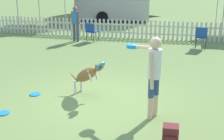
{
  "coord_description": "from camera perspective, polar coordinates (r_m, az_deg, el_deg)",
  "views": [
    {
      "loc": [
        1.63,
        -6.7,
        3.01
      ],
      "look_at": [
        0.25,
        -0.12,
        0.83
      ],
      "focal_mm": 50.0,
      "sensor_mm": 36.0,
      "label": 1
    }
  ],
  "objects": [
    {
      "name": "leaping_dog",
      "position": [
        7.65,
        -4.55,
        -0.81
      ],
      "size": [
        1.13,
        0.68,
        0.97
      ],
      "rotation": [
        0.0,
        0.0,
        -2.04
      ],
      "color": "olive",
      "rests_on": "ground_plane"
    },
    {
      "name": "folding_chair_center",
      "position": [
        12.84,
        16.03,
        6.09
      ],
      "size": [
        0.5,
        0.52,
        0.87
      ],
      "rotation": [
        0.0,
        0.0,
        3.02
      ],
      "color": "#333338",
      "rests_on": "ground_plane"
    },
    {
      "name": "spectator_standing",
      "position": [
        13.67,
        -6.7,
        8.97
      ],
      "size": [
        0.4,
        0.27,
        1.51
      ],
      "rotation": [
        0.0,
        0.0,
        2.85
      ],
      "color": "#474C5B",
      "rests_on": "ground_plane"
    },
    {
      "name": "picket_fence",
      "position": [
        14.26,
        5.15,
        7.4
      ],
      "size": [
        20.12,
        0.04,
        0.84
      ],
      "color": "silver",
      "rests_on": "ground_plane"
    },
    {
      "name": "backpack_on_grass",
      "position": [
        5.71,
        10.62,
        -11.85
      ],
      "size": [
        0.28,
        0.27,
        0.41
      ],
      "color": "maroon",
      "rests_on": "ground_plane"
    },
    {
      "name": "handler_person",
      "position": [
        6.42,
        7.45,
        0.5
      ],
      "size": [
        0.86,
        1.0,
        1.74
      ],
      "rotation": [
        0.0,
        0.0,
        1.1
      ],
      "color": "beige",
      "rests_on": "ground_plane"
    },
    {
      "name": "folding_chair_blue_left",
      "position": [
        13.62,
        -3.8,
        7.26
      ],
      "size": [
        0.58,
        0.59,
        0.83
      ],
      "rotation": [
        0.0,
        0.0,
        2.78
      ],
      "color": "#333338",
      "rests_on": "ground_plane"
    },
    {
      "name": "frisbee_near_dog",
      "position": [
        7.28,
        -19.21,
        -7.44
      ],
      "size": [
        0.26,
        0.26,
        0.02
      ],
      "color": "#1E8CD8",
      "rests_on": "ground_plane"
    },
    {
      "name": "ground_plane",
      "position": [
        7.52,
        -1.66,
        -5.65
      ],
      "size": [
        240.0,
        240.0,
        0.0
      ],
      "primitive_type": "plane",
      "color": "olive"
    },
    {
      "name": "frisbee_near_handler",
      "position": [
        8.11,
        -13.88,
        -4.32
      ],
      "size": [
        0.26,
        0.26,
        0.02
      ],
      "color": "#1E8CD8",
      "rests_on": "ground_plane"
    }
  ]
}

